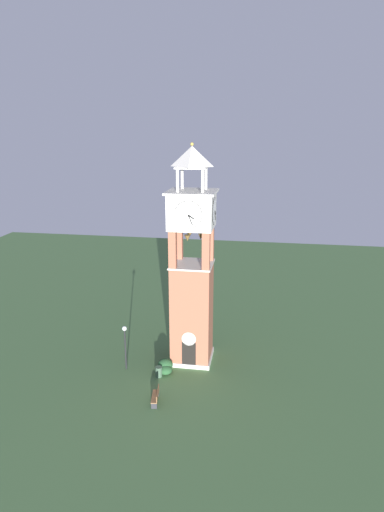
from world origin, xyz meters
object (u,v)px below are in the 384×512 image
Objects in this scene: park_bench at (156,396)px; lamp_post at (125,339)px; clock_tower at (192,277)px; trash_bin at (159,372)px.

lamp_post is (-3.37, 3.88, 2.07)m from park_bench.
park_bench is (-1.49, -6.29, -6.64)m from clock_tower.
clock_tower is 7.09m from lamp_post.
clock_tower is 21.58× the size of trash_bin.
clock_tower is at bearing 26.38° from lamp_post.
park_bench is at bearing -79.93° from trash_bin.
park_bench is at bearing -49.05° from lamp_post.
trash_bin is (2.79, -0.66, -2.15)m from lamp_post.
trash_bin is (-0.57, 3.23, -0.08)m from park_bench.
lamp_post is 4.57× the size of trash_bin.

